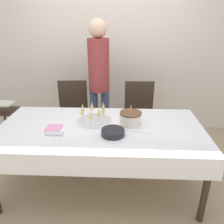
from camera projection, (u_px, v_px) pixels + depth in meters
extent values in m
plane|color=tan|center=(101.00, 185.00, 2.50)|extent=(12.00, 12.00, 0.00)
cube|color=silver|center=(109.00, 47.00, 3.38)|extent=(8.00, 0.05, 2.70)
cube|color=white|center=(100.00, 128.00, 2.21)|extent=(2.05, 0.99, 0.03)
cube|color=white|center=(100.00, 136.00, 2.25)|extent=(2.08, 1.02, 0.21)
cylinder|color=#38281E|center=(205.00, 191.00, 1.92)|extent=(0.06, 0.06, 0.71)
cylinder|color=#38281E|center=(29.00, 137.00, 2.80)|extent=(0.06, 0.06, 0.71)
cylinder|color=#38281E|center=(181.00, 140.00, 2.72)|extent=(0.06, 0.06, 0.71)
cube|color=#38281E|center=(73.00, 121.00, 3.03)|extent=(0.45, 0.45, 0.04)
cube|color=#38281E|center=(73.00, 98.00, 3.10)|extent=(0.40, 0.06, 0.50)
cylinder|color=#38281E|center=(85.00, 142.00, 2.96)|extent=(0.04, 0.04, 0.43)
cylinder|color=#38281E|center=(59.00, 142.00, 2.95)|extent=(0.04, 0.04, 0.43)
cylinder|color=#38281E|center=(87.00, 130.00, 3.29)|extent=(0.04, 0.04, 0.43)
cylinder|color=#38281E|center=(63.00, 130.00, 3.28)|extent=(0.04, 0.04, 0.43)
cube|color=#38281E|center=(139.00, 122.00, 2.99)|extent=(0.43, 0.43, 0.04)
cube|color=#38281E|center=(139.00, 99.00, 3.06)|extent=(0.40, 0.04, 0.50)
cylinder|color=#38281E|center=(153.00, 144.00, 2.91)|extent=(0.04, 0.04, 0.43)
cylinder|color=#38281E|center=(126.00, 143.00, 2.92)|extent=(0.04, 0.04, 0.43)
cylinder|color=#38281E|center=(149.00, 131.00, 3.24)|extent=(0.04, 0.04, 0.43)
cylinder|color=#38281E|center=(125.00, 131.00, 3.25)|extent=(0.04, 0.04, 0.43)
cylinder|color=silver|center=(131.00, 119.00, 2.25)|extent=(0.22, 0.22, 0.11)
cylinder|color=brown|center=(131.00, 113.00, 2.22)|extent=(0.22, 0.22, 0.02)
cylinder|color=yellow|center=(131.00, 110.00, 2.21)|extent=(0.01, 0.01, 0.06)
sphere|color=#F9CC4C|center=(131.00, 106.00, 2.19)|extent=(0.01, 0.01, 0.01)
cylinder|color=silver|center=(94.00, 121.00, 2.34)|extent=(0.38, 0.38, 0.01)
cylinder|color=silver|center=(103.00, 120.00, 2.33)|extent=(0.05, 0.05, 0.00)
cylinder|color=silver|center=(103.00, 117.00, 2.32)|extent=(0.01, 0.01, 0.08)
cone|color=#E0CC72|center=(103.00, 109.00, 2.28)|extent=(0.04, 0.04, 0.08)
cylinder|color=silver|center=(104.00, 116.00, 2.43)|extent=(0.05, 0.05, 0.00)
cylinder|color=silver|center=(104.00, 113.00, 2.41)|extent=(0.01, 0.01, 0.08)
cone|color=#E0CC72|center=(103.00, 106.00, 2.38)|extent=(0.04, 0.04, 0.08)
cylinder|color=silver|center=(92.00, 116.00, 2.43)|extent=(0.05, 0.05, 0.00)
cylinder|color=silver|center=(92.00, 113.00, 2.41)|extent=(0.01, 0.01, 0.08)
cone|color=#E0CC72|center=(92.00, 106.00, 2.38)|extent=(0.04, 0.04, 0.08)
cylinder|color=silver|center=(83.00, 118.00, 2.38)|extent=(0.05, 0.05, 0.00)
cylinder|color=silver|center=(83.00, 115.00, 2.36)|extent=(0.01, 0.01, 0.08)
cone|color=#E0CC72|center=(83.00, 107.00, 2.33)|extent=(0.04, 0.04, 0.08)
cylinder|color=silver|center=(83.00, 122.00, 2.30)|extent=(0.05, 0.05, 0.00)
cylinder|color=silver|center=(82.00, 118.00, 2.28)|extent=(0.01, 0.01, 0.08)
cone|color=#E0CC72|center=(82.00, 111.00, 2.25)|extent=(0.04, 0.04, 0.08)
cylinder|color=silver|center=(91.00, 126.00, 2.20)|extent=(0.05, 0.05, 0.00)
cylinder|color=silver|center=(91.00, 122.00, 2.18)|extent=(0.01, 0.01, 0.08)
cone|color=#E0CC72|center=(90.00, 115.00, 2.15)|extent=(0.04, 0.04, 0.08)
cylinder|color=silver|center=(99.00, 123.00, 2.26)|extent=(0.05, 0.05, 0.00)
cylinder|color=silver|center=(99.00, 120.00, 2.25)|extent=(0.01, 0.01, 0.08)
cone|color=#E0CC72|center=(99.00, 112.00, 2.21)|extent=(0.04, 0.04, 0.08)
cylinder|color=black|center=(113.00, 135.00, 2.06)|extent=(0.22, 0.22, 0.01)
cylinder|color=black|center=(113.00, 134.00, 2.05)|extent=(0.22, 0.22, 0.01)
cylinder|color=black|center=(113.00, 133.00, 2.05)|extent=(0.22, 0.22, 0.01)
cylinder|color=black|center=(113.00, 133.00, 2.05)|extent=(0.22, 0.22, 0.01)
cylinder|color=black|center=(113.00, 132.00, 2.04)|extent=(0.22, 0.22, 0.01)
cylinder|color=black|center=(113.00, 131.00, 2.04)|extent=(0.22, 0.22, 0.01)
cylinder|color=black|center=(113.00, 131.00, 2.04)|extent=(0.22, 0.22, 0.01)
cylinder|color=black|center=(113.00, 130.00, 2.04)|extent=(0.22, 0.22, 0.01)
cube|color=silver|center=(136.00, 132.00, 2.11)|extent=(0.29, 0.10, 0.00)
cube|color=silver|center=(54.00, 134.00, 2.06)|extent=(0.17, 0.07, 0.02)
cube|color=pink|center=(54.00, 128.00, 2.17)|extent=(0.15, 0.15, 0.01)
cylinder|color=#3F4C72|center=(94.00, 118.00, 3.16)|extent=(0.11, 0.11, 0.85)
cylinder|color=#3F4C72|center=(105.00, 118.00, 3.15)|extent=(0.11, 0.11, 0.85)
cylinder|color=maroon|center=(99.00, 65.00, 2.85)|extent=(0.28, 0.28, 0.67)
sphere|color=#D8B293|center=(98.00, 28.00, 2.68)|extent=(0.23, 0.23, 0.23)
cube|color=#38281E|center=(6.00, 111.00, 3.09)|extent=(0.30, 0.30, 0.03)
cube|color=silver|center=(1.00, 104.00, 2.94)|extent=(0.33, 0.20, 0.02)
cylinder|color=#38281E|center=(14.00, 132.00, 3.09)|extent=(0.03, 0.03, 0.54)
cylinder|color=#38281E|center=(6.00, 125.00, 3.30)|extent=(0.03, 0.03, 0.54)
cylinder|color=#38281E|center=(21.00, 125.00, 3.29)|extent=(0.03, 0.03, 0.54)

